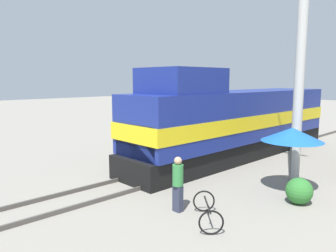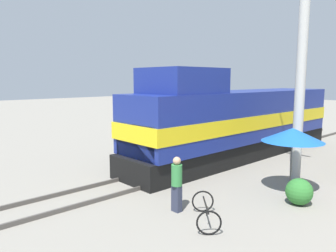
{
  "view_description": "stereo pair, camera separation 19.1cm",
  "coord_description": "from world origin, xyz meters",
  "px_view_note": "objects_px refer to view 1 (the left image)",
  "views": [
    {
      "loc": [
        10.04,
        -9.39,
        4.13
      ],
      "look_at": [
        1.2,
        -0.99,
        2.39
      ],
      "focal_mm": 35.0,
      "sensor_mm": 36.0,
      "label": 1
    },
    {
      "loc": [
        10.17,
        -9.25,
        4.13
      ],
      "look_at": [
        1.2,
        -0.99,
        2.39
      ],
      "focal_mm": 35.0,
      "sensor_mm": 36.0,
      "label": 2
    }
  ],
  "objects_px": {
    "locomotive": "(234,122)",
    "utility_pole": "(301,51)",
    "person_bystander": "(178,182)",
    "bicycle": "(207,211)",
    "vendor_umbrella": "(292,134)"
  },
  "relations": [
    {
      "from": "locomotive",
      "to": "utility_pole",
      "type": "xyz_separation_m",
      "value": [
        4.11,
        -1.47,
        3.3
      ]
    },
    {
      "from": "locomotive",
      "to": "utility_pole",
      "type": "height_order",
      "value": "utility_pole"
    },
    {
      "from": "locomotive",
      "to": "bicycle",
      "type": "height_order",
      "value": "locomotive"
    },
    {
      "from": "vendor_umbrella",
      "to": "bicycle",
      "type": "relative_size",
      "value": 1.46
    },
    {
      "from": "bicycle",
      "to": "person_bystander",
      "type": "bearing_deg",
      "value": 135.07
    },
    {
      "from": "locomotive",
      "to": "utility_pole",
      "type": "relative_size",
      "value": 1.43
    },
    {
      "from": "person_bystander",
      "to": "bicycle",
      "type": "xyz_separation_m",
      "value": [
        1.16,
        0.05,
        -0.61
      ]
    },
    {
      "from": "utility_pole",
      "to": "person_bystander",
      "type": "distance_m",
      "value": 7.3
    },
    {
      "from": "utility_pole",
      "to": "vendor_umbrella",
      "type": "bearing_deg",
      "value": -70.22
    },
    {
      "from": "locomotive",
      "to": "vendor_umbrella",
      "type": "distance_m",
      "value": 5.56
    },
    {
      "from": "locomotive",
      "to": "person_bystander",
      "type": "xyz_separation_m",
      "value": [
        3.1,
        -7.31,
        -0.97
      ]
    },
    {
      "from": "locomotive",
      "to": "utility_pole",
      "type": "bearing_deg",
      "value": -19.73
    },
    {
      "from": "utility_pole",
      "to": "person_bystander",
      "type": "xyz_separation_m",
      "value": [
        -1.01,
        -5.84,
        -4.27
      ]
    },
    {
      "from": "locomotive",
      "to": "person_bystander",
      "type": "relative_size",
      "value": 8.37
    },
    {
      "from": "utility_pole",
      "to": "bicycle",
      "type": "xyz_separation_m",
      "value": [
        0.15,
        -5.79,
        -4.88
      ]
    }
  ]
}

